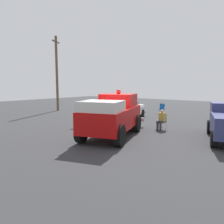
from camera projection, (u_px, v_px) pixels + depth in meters
name	position (u px, v px, depth m)	size (l,w,h in m)	color
ground_plane	(111.00, 137.00, 12.29)	(60.00, 60.00, 0.00)	#333335
vintage_fire_truck	(113.00, 115.00, 12.51)	(6.33, 4.01, 2.59)	black
classic_hot_rod	(127.00, 110.00, 18.71)	(4.65, 2.72, 1.46)	black
lawn_chair_near_truck	(162.00, 120.00, 14.34)	(0.54, 0.55, 1.02)	#B7BABF
lawn_chair_by_car	(162.00, 108.00, 21.62)	(0.56, 0.57, 1.02)	#B7BABF
lawn_chair_spare	(79.00, 118.00, 15.10)	(0.54, 0.53, 1.02)	#B7BABF
spectator_seated	(161.00, 119.00, 14.23)	(0.56, 0.42, 1.29)	#383842
utility_pole	(57.00, 73.00, 24.14)	(1.55, 0.91, 7.98)	brown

